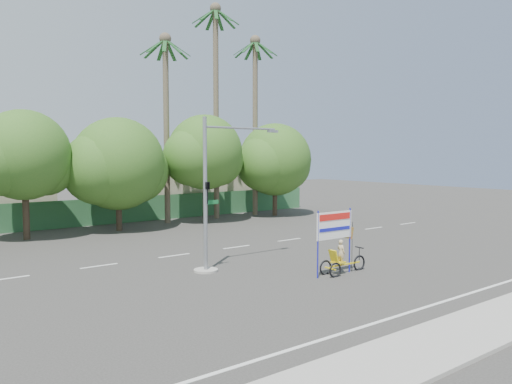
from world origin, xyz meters
TOP-DOWN VIEW (x-y plane):
  - ground at (0.00, 0.00)m, footprint 120.00×120.00m
  - sidewalk_near at (0.00, -7.50)m, footprint 50.00×2.40m
  - fence at (0.00, 21.50)m, footprint 38.00×0.08m
  - building_right at (8.00, 26.00)m, footprint 14.00×8.00m
  - tree_left at (-7.05, 18.00)m, footprint 6.66×5.60m
  - tree_center at (-1.05, 18.00)m, footprint 7.62×6.40m
  - tree_right at (5.95, 18.00)m, footprint 6.90×5.80m
  - tree_far_right at (12.95, 18.00)m, footprint 7.38×6.20m
  - palm_tall at (8.00, 19.50)m, footprint 3.73×3.79m
  - palm_mid at (12.00, 19.50)m, footprint 3.73×3.79m
  - palm_short at (3.50, 19.50)m, footprint 3.73×3.79m
  - traffic_signal at (-2.20, 3.98)m, footprint 4.72×1.10m
  - trike_billboard at (1.94, -0.01)m, footprint 3.02×0.70m

SIDE VIEW (x-z plane):
  - ground at x=0.00m, z-range 0.00..0.00m
  - sidewalk_near at x=0.00m, z-range 0.00..0.12m
  - fence at x=0.00m, z-range 0.00..2.00m
  - trike_billboard at x=1.94m, z-range -0.29..2.68m
  - building_right at x=8.00m, z-range 0.00..3.60m
  - traffic_signal at x=-2.20m, z-range -0.58..6.42m
  - tree_center at x=-1.05m, z-range 0.54..8.39m
  - tree_far_right at x=12.95m, z-range 0.68..8.61m
  - tree_left at x=-7.05m, z-range 1.02..9.09m
  - tree_right at x=5.95m, z-range 1.06..9.42m
  - palm_short at x=3.50m, z-range 1.64..16.09m
  - palm_mid at x=12.00m, z-range 1.67..17.12m
  - palm_tall at x=8.00m, z-range 1.74..19.19m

